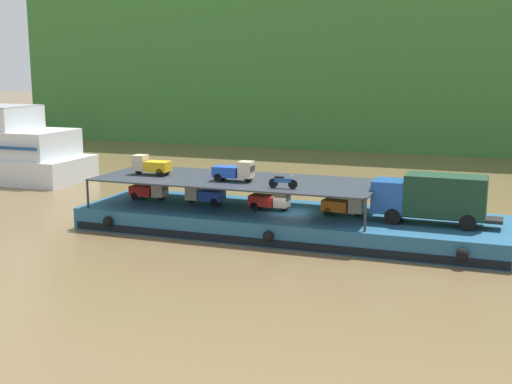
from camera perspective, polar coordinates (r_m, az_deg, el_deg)
The scene contains 12 objects.
ground_plane at distance 44.91m, azimuth 2.83°, elevation -3.58°, with size 400.00×400.00×0.00m, color brown.
hillside_far_bank at distance 101.26m, azimuth 13.25°, elevation 14.99°, with size 111.45×30.51×33.76m.
cargo_barge at distance 44.71m, azimuth 2.83°, elevation -2.66°, with size 28.58×8.59×1.50m.
covered_lorry at distance 42.21m, azimuth 14.91°, elevation -0.43°, with size 7.89×2.40×3.10m.
cargo_rack at distance 45.44m, azimuth -1.71°, elevation 1.03°, with size 19.38×7.24×2.00m.
mini_truck_lower_stern at distance 49.12m, azimuth -9.13°, elevation 0.16°, with size 2.74×1.20×1.38m.
mini_truck_lower_aft at distance 47.09m, azimuth -4.46°, elevation -0.19°, with size 2.76×1.24×1.38m.
mini_truck_lower_mid at distance 44.97m, azimuth 1.24°, elevation -0.69°, with size 2.78×1.27×1.38m.
mini_truck_lower_fore at distance 43.68m, azimuth 7.59°, elevation -1.12°, with size 2.80×1.30×1.38m.
mini_truck_upper_stern at distance 47.80m, azimuth -9.04°, elevation 2.30°, with size 2.77×1.24×1.38m.
mini_truck_upper_mid at distance 44.55m, azimuth -1.88°, elevation 1.82°, with size 2.77×1.25×1.38m.
motorcycle_upper_port at distance 41.99m, azimuth 2.31°, elevation 0.90°, with size 1.90×0.55×0.87m.
Camera 1 is at (12.91, -41.54, 11.16)m, focal length 46.54 mm.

